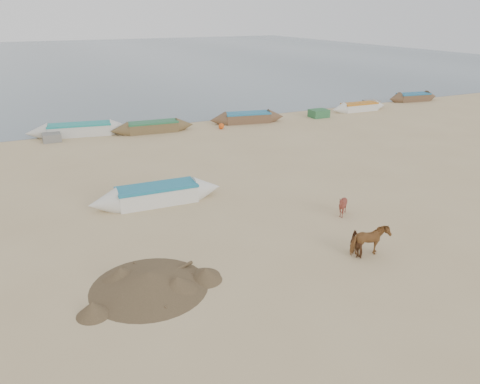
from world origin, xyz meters
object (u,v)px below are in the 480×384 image
(calf_right, at_px, (359,244))
(calf_front, at_px, (343,206))
(near_canoe, at_px, (157,194))
(cow_adult, at_px, (370,241))

(calf_right, bearing_deg, calf_front, -41.95)
(calf_right, relative_size, near_canoe, 0.13)
(calf_front, height_order, near_canoe, calf_front)
(cow_adult, distance_m, near_canoe, 10.02)
(near_canoe, bearing_deg, calf_front, -33.63)
(calf_front, relative_size, near_canoe, 0.16)
(calf_right, bearing_deg, cow_adult, -153.68)
(near_canoe, bearing_deg, cow_adult, -53.85)
(calf_front, height_order, calf_right, calf_front)
(calf_right, xyz_separation_m, near_canoe, (-5.33, 8.04, 0.04))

